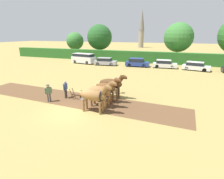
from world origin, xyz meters
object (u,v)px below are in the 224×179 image
at_px(farmer_beside_team, 116,84).
at_px(parked_car_center, 164,64).
at_px(draft_horse_trail_right, 112,84).
at_px(parked_car_left, 105,62).
at_px(farmer_at_plow, 65,88).
at_px(church_spire, 142,28).
at_px(parked_van, 83,58).
at_px(tree_center_left, 178,37).
at_px(parked_car_center_right, 196,66).
at_px(tree_left, 100,37).
at_px(tree_far_left, 75,41).
at_px(farmer_onlooker_left, 48,92).
at_px(draft_horse_lead_left, 94,95).
at_px(plow, 79,97).
at_px(draft_horse_lead_right, 101,92).
at_px(parked_car_center_left, 137,63).
at_px(draft_horse_trail_left, 107,88).

bearing_deg(farmer_beside_team, parked_car_center, 128.22).
xyz_separation_m(draft_horse_trail_right, parked_car_left, (-7.83, 17.15, -0.70)).
bearing_deg(parked_car_left, farmer_at_plow, -85.73).
distance_m(church_spire, parked_van, 50.69).
distance_m(tree_center_left, parked_car_center_right, 10.83).
height_order(tree_left, farmer_at_plow, tree_left).
bearing_deg(tree_far_left, farmer_onlooker_left, -62.35).
xyz_separation_m(draft_horse_lead_left, farmer_onlooker_left, (-4.89, 0.56, -0.46)).
bearing_deg(farmer_at_plow, parked_car_left, 92.91).
xyz_separation_m(tree_center_left, draft_horse_trail_right, (-5.35, -26.90, -3.83)).
relative_size(plow, parked_car_center, 0.34).
relative_size(tree_far_left, draft_horse_lead_left, 2.19).
bearing_deg(tree_center_left, draft_horse_lead_left, -100.23).
bearing_deg(farmer_beside_team, farmer_at_plow, -94.70).
bearing_deg(farmer_beside_team, draft_horse_lead_right, -41.08).
xyz_separation_m(parked_car_left, parked_car_center_left, (6.31, 0.66, 0.05)).
height_order(draft_horse_lead_right, parked_car_center_left, draft_horse_lead_right).
height_order(draft_horse_lead_left, parked_van, draft_horse_lead_left).
height_order(tree_center_left, farmer_beside_team, tree_center_left).
bearing_deg(parked_car_center_left, farmer_at_plow, -100.24).
distance_m(parked_car_center_left, parked_car_center_right, 10.21).
distance_m(draft_horse_lead_right, draft_horse_trail_left, 1.18).
height_order(farmer_onlooker_left, parked_van, parked_van).
xyz_separation_m(draft_horse_lead_left, parked_car_left, (-7.69, 20.69, -0.69)).
relative_size(tree_far_left, farmer_beside_team, 3.66).
height_order(draft_horse_trail_left, plow, draft_horse_trail_left).
distance_m(farmer_onlooker_left, parked_car_center_right, 24.79).
xyz_separation_m(draft_horse_trail_right, parked_car_center_left, (-1.52, 17.81, -0.66)).
bearing_deg(tree_far_left, tree_left, -1.68).
xyz_separation_m(draft_horse_trail_right, farmer_at_plow, (-4.16, -1.59, -0.43)).
xyz_separation_m(plow, parked_car_left, (-5.12, 18.81, 0.40)).
height_order(farmer_at_plow, parked_car_center_right, farmer_at_plow).
height_order(draft_horse_trail_right, parked_car_center_left, draft_horse_trail_right).
relative_size(farmer_at_plow, parked_car_center_left, 0.38).
bearing_deg(tree_far_left, plow, -57.91).
height_order(tree_center_left, draft_horse_lead_right, tree_center_left).
bearing_deg(parked_car_center, tree_far_left, 156.41).
xyz_separation_m(tree_left, church_spire, (2.56, 40.33, 3.51)).
distance_m(draft_horse_trail_left, parked_car_left, 19.92).
distance_m(parked_van, parked_car_center_left, 11.45).
distance_m(farmer_at_plow, parked_van, 21.06).
relative_size(farmer_at_plow, parked_car_center, 0.39).
bearing_deg(plow, parked_van, 120.47).
xyz_separation_m(draft_horse_lead_right, parked_car_center_right, (8.79, 20.02, -0.64)).
height_order(tree_left, parked_car_center_right, tree_left).
height_order(tree_far_left, church_spire, church_spire).
xyz_separation_m(draft_horse_trail_left, plow, (-2.66, -0.48, -1.03)).
bearing_deg(farmer_onlooker_left, draft_horse_trail_right, 58.76).
bearing_deg(draft_horse_trail_left, parked_car_left, 115.36).
bearing_deg(draft_horse_lead_left, parked_van, 123.67).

